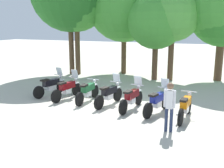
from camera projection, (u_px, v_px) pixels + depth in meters
name	position (u px, v px, depth m)	size (l,w,h in m)	color
ground_plane	(108.00, 106.00, 12.04)	(80.00, 80.00, 0.00)	#BCB7A8
motorcycle_0	(51.00, 85.00, 13.72)	(0.78, 2.16, 1.37)	black
motorcycle_1	(67.00, 89.00, 13.04)	(0.68, 2.18, 1.37)	black
motorcycle_2	(88.00, 91.00, 12.60)	(0.62, 2.19, 0.99)	black
motorcycle_3	(109.00, 94.00, 12.07)	(0.73, 2.17, 1.37)	black
motorcycle_4	(132.00, 98.00, 11.45)	(0.67, 2.18, 1.37)	black
motorcycle_5	(158.00, 101.00, 10.95)	(0.82, 2.14, 1.37)	black
motorcycle_6	(185.00, 106.00, 10.29)	(0.62, 2.19, 0.99)	black
person_0	(169.00, 103.00, 8.96)	(0.40, 0.23, 1.72)	#232D4C
tree_1	(76.00, 1.00, 18.45)	(4.21, 4.21, 7.24)	brown
tree_2	(124.00, 8.00, 19.72)	(3.42, 3.42, 6.45)	brown
tree_3	(124.00, 5.00, 18.78)	(5.25, 5.25, 7.54)	brown
tree_4	(156.00, 21.00, 16.87)	(3.65, 3.65, 5.64)	brown
tree_5	(173.00, 14.00, 16.57)	(3.47, 3.47, 5.95)	brown
tree_6	(223.00, 4.00, 16.33)	(4.77, 4.77, 7.16)	brown
tree_7	(224.00, 12.00, 16.36)	(4.30, 4.30, 6.48)	brown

